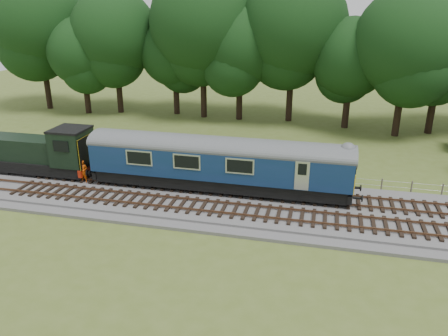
# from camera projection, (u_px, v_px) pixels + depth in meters

# --- Properties ---
(ground) EXTENTS (120.00, 120.00, 0.00)m
(ground) POSITION_uv_depth(u_px,v_px,m) (260.00, 207.00, 28.87)
(ground) COLOR #516224
(ground) RESTS_ON ground
(ballast) EXTENTS (70.00, 7.00, 0.35)m
(ballast) POSITION_uv_depth(u_px,v_px,m) (260.00, 205.00, 28.81)
(ballast) COLOR #4C4C4F
(ballast) RESTS_ON ground
(track_north) EXTENTS (67.20, 2.40, 0.21)m
(track_north) POSITION_uv_depth(u_px,v_px,m) (264.00, 193.00, 30.00)
(track_north) COLOR black
(track_north) RESTS_ON ballast
(track_south) EXTENTS (67.20, 2.40, 0.21)m
(track_south) POSITION_uv_depth(u_px,v_px,m) (257.00, 212.00, 27.27)
(track_south) COLOR black
(track_south) RESTS_ON ballast
(fence) EXTENTS (64.00, 0.12, 1.00)m
(fence) POSITION_uv_depth(u_px,v_px,m) (270.00, 182.00, 32.97)
(fence) COLOR #6B6054
(fence) RESTS_ON ground
(tree_line) EXTENTS (70.00, 8.00, 18.00)m
(tree_line) POSITION_uv_depth(u_px,v_px,m) (291.00, 124.00, 48.89)
(tree_line) COLOR black
(tree_line) RESTS_ON ground
(dmu_railcar) EXTENTS (18.05, 2.86, 3.88)m
(dmu_railcar) POSITION_uv_depth(u_px,v_px,m) (218.00, 159.00, 29.92)
(dmu_railcar) COLOR black
(dmu_railcar) RESTS_ON ground
(shunter_loco) EXTENTS (8.91, 2.60, 3.38)m
(shunter_loco) POSITION_uv_depth(u_px,v_px,m) (41.00, 153.00, 33.16)
(shunter_loco) COLOR black
(shunter_loco) RESTS_ON ground
(worker) EXTENTS (0.70, 0.56, 1.68)m
(worker) POSITION_uv_depth(u_px,v_px,m) (83.00, 171.00, 31.70)
(worker) COLOR #EF550C
(worker) RESTS_ON ballast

